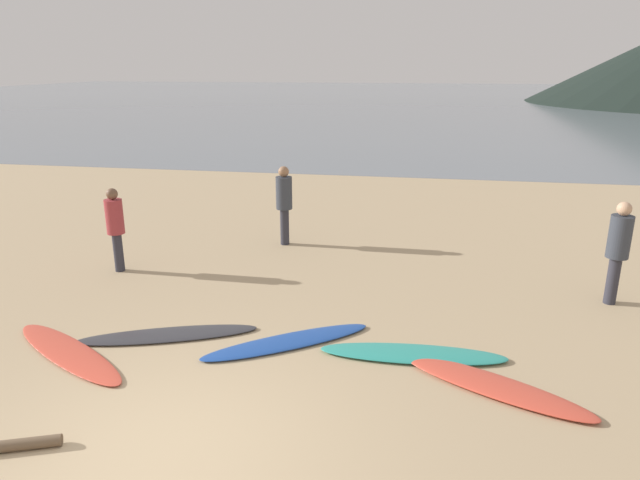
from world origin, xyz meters
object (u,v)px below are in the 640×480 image
at_px(person_0, 115,223).
at_px(person_2, 618,245).
at_px(surfboard_2, 287,342).
at_px(surfboard_1, 168,335).
at_px(surfboard_3, 413,354).
at_px(surfboard_0, 68,352).
at_px(person_1, 284,199).
at_px(surfboard_4, 494,386).

distance_m(person_0, person_2, 9.12).
bearing_deg(surfboard_2, surfboard_1, 148.23).
height_order(surfboard_1, surfboard_3, surfboard_3).
bearing_deg(surfboard_0, person_0, 137.37).
height_order(person_0, person_1, person_1).
height_order(surfboard_0, surfboard_4, surfboard_4).
bearing_deg(person_0, surfboard_3, -109.63).
xyz_separation_m(surfboard_4, person_0, (-6.85, 3.15, 0.94)).
xyz_separation_m(surfboard_2, surfboard_3, (1.83, -0.06, 0.01)).
bearing_deg(person_2, person_0, -92.95).
xyz_separation_m(surfboard_0, person_2, (8.12, 3.28, 1.03)).
relative_size(surfboard_0, surfboard_3, 1.02).
bearing_deg(person_1, person_2, -140.65).
bearing_deg(surfboard_1, person_1, 61.59).
xyz_separation_m(surfboard_3, surfboard_4, (1.03, -0.66, 0.00)).
bearing_deg(person_2, surfboard_3, -55.94).
relative_size(surfboard_0, surfboard_4, 1.06).
distance_m(surfboard_3, person_1, 5.71).
height_order(surfboard_2, surfboard_4, surfboard_4).
xyz_separation_m(person_0, person_1, (2.83, 2.27, 0.07)).
relative_size(surfboard_1, surfboard_4, 1.06).
distance_m(surfboard_3, person_0, 6.40).
bearing_deg(person_1, surfboard_4, -174.23).
height_order(surfboard_4, person_0, person_0).
bearing_deg(surfboard_0, surfboard_1, 63.91).
bearing_deg(surfboard_2, person_2, -9.28).
distance_m(surfboard_4, person_1, 6.82).
height_order(surfboard_2, person_2, person_2).
bearing_deg(person_1, person_0, 97.90).
distance_m(surfboard_1, person_1, 4.94).
xyz_separation_m(surfboard_3, person_0, (-5.82, 2.48, 0.94)).
distance_m(surfboard_4, person_2, 4.01).
xyz_separation_m(surfboard_2, person_2, (5.13, 2.43, 1.02)).
distance_m(surfboard_2, person_1, 4.94).
xyz_separation_m(surfboard_3, person_1, (-2.99, 4.75, 1.02)).
bearing_deg(surfboard_4, surfboard_1, -160.64).
bearing_deg(person_2, surfboard_0, -70.97).
bearing_deg(surfboard_1, surfboard_4, -28.02).
bearing_deg(surfboard_3, person_2, 33.79).
bearing_deg(surfboard_1, surfboard_0, -167.00).
height_order(surfboard_0, surfboard_3, surfboard_3).
bearing_deg(person_2, person_1, -112.78).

